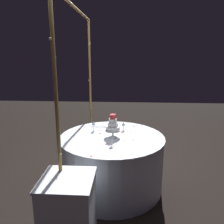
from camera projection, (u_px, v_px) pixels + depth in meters
The scene contains 23 objects.
ground_plane at pixel (112, 186), 3.35m from camera, with size 12.00×12.00×0.00m, color black.
decorative_arch at pixel (78, 79), 2.99m from camera, with size 2.03×0.06×2.44m.
main_table at pixel (112, 162), 3.26m from camera, with size 1.45×1.45×0.77m.
side_table at pixel (69, 215), 2.18m from camera, with size 0.49×0.49×0.78m.
tiered_cake at pixel (113, 126), 3.08m from camera, with size 0.22×0.22×0.33m.
wine_glass_0 at pixel (123, 124), 3.38m from camera, with size 0.06×0.06×0.14m.
wine_glass_1 at pixel (94, 124), 3.35m from camera, with size 0.06×0.06×0.16m.
wine_glass_2 at pixel (114, 121), 3.47m from camera, with size 0.06×0.06×0.16m.
wine_glass_3 at pixel (112, 138), 2.81m from camera, with size 0.06×0.06×0.14m.
cake_knife at pixel (101, 127), 3.56m from camera, with size 0.03×0.30×0.01m.
rose_petal_0 at pixel (142, 126), 3.62m from camera, with size 0.04×0.03×0.00m, color red.
rose_petal_1 at pixel (106, 144), 2.89m from camera, with size 0.04×0.03×0.00m, color red.
rose_petal_2 at pixel (121, 132), 3.32m from camera, with size 0.03×0.02×0.00m, color red.
rose_petal_3 at pixel (134, 126), 3.61m from camera, with size 0.04×0.03×0.00m, color red.
rose_petal_4 at pixel (126, 134), 3.25m from camera, with size 0.02×0.02×0.00m, color red.
rose_petal_5 at pixel (100, 133), 3.28m from camera, with size 0.04×0.03×0.00m, color red.
rose_petal_6 at pixel (133, 140), 3.03m from camera, with size 0.03×0.02×0.00m, color red.
rose_petal_7 at pixel (116, 132), 3.31m from camera, with size 0.04×0.03×0.00m, color red.
rose_petal_8 at pixel (122, 132), 3.33m from camera, with size 0.04×0.02×0.00m, color red.
rose_petal_9 at pixel (91, 156), 2.55m from camera, with size 0.03×0.02×0.00m, color red.
rose_petal_10 at pixel (131, 132), 3.35m from camera, with size 0.03×0.02×0.00m, color red.
rose_petal_11 at pixel (125, 140), 3.01m from camera, with size 0.03×0.02×0.00m, color red.
rose_petal_12 at pixel (79, 130), 3.43m from camera, with size 0.03×0.02×0.00m, color red.
Camera 1 is at (-2.97, -0.18, 1.88)m, focal length 36.71 mm.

